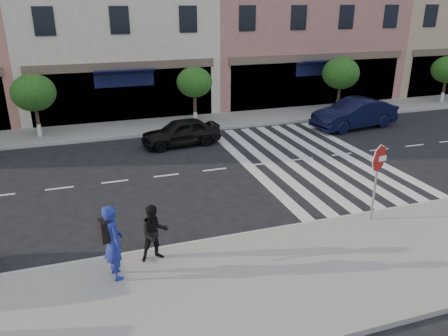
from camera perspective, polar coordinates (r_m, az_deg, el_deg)
ground at (r=13.87m, az=-4.23°, el=-6.91°), size 120.00×120.00×0.00m
sidewalk_near at (r=10.78m, az=0.93°, el=-15.52°), size 60.00×4.50×0.15m
sidewalk_far at (r=23.96m, az=-10.85°, el=5.21°), size 60.00×3.00×0.15m
building_centre at (r=29.01m, az=-14.45°, el=18.56°), size 11.00×9.00×11.00m
building_east_far at (r=39.48m, az=25.94°, el=18.46°), size 12.00×9.00×12.00m
street_tree_wb at (r=23.18m, az=-23.62°, el=8.98°), size 2.10×2.10×3.06m
street_tree_c at (r=23.81m, az=-3.88°, el=11.08°), size 1.90×1.90×3.04m
street_tree_ea at (r=27.46m, az=15.00°, el=11.85°), size 2.20×2.20×3.19m
street_tree_eb at (r=32.52m, az=27.14°, el=11.34°), size 2.00×2.00×2.94m
stop_sign at (r=13.65m, az=19.50°, el=0.27°), size 0.86×0.13×2.44m
photographer at (r=10.89m, az=-14.25°, el=-9.33°), size 0.60×0.78×1.92m
walker at (r=11.46m, az=-9.09°, el=-8.37°), size 0.81×0.66×1.54m
car_far_mid at (r=20.82m, az=-5.66°, el=4.67°), size 3.88×1.90×1.27m
car_far_right at (r=24.61m, az=16.67°, el=6.83°), size 4.93×2.27×1.57m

